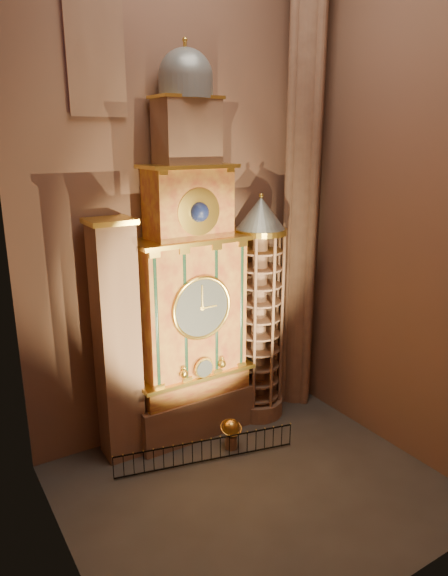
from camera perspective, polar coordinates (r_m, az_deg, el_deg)
floor at (r=21.51m, az=3.36°, el=-21.34°), size 14.00×14.00×0.00m
wall_back at (r=22.26m, az=-5.28°, el=10.76°), size 22.00×0.00×22.00m
wall_left at (r=14.26m, az=-19.63°, el=6.77°), size 0.00×22.00×22.00m
wall_right at (r=21.99m, az=19.14°, el=9.88°), size 0.00×22.00×22.00m
astronomical_clock at (r=22.20m, az=-3.78°, el=-0.61°), size 5.60×2.41×16.70m
portrait_tower at (r=21.43m, az=-11.78°, el=-5.92°), size 1.80×1.60×10.20m
stair_turret at (r=24.20m, az=3.90°, el=-2.67°), size 2.50×2.50×10.80m
gothic_pier at (r=24.83m, az=8.70°, el=11.22°), size 2.04×2.04×22.00m
stained_glass_window at (r=21.10m, az=-14.17°, el=25.06°), size 2.20×0.14×5.20m
celestial_globe at (r=23.25m, az=0.80°, el=-15.61°), size 1.01×0.96×1.39m
iron_railing at (r=22.54m, az=-1.96°, el=-17.62°), size 7.49×1.88×1.02m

